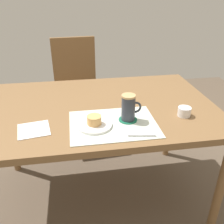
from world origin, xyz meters
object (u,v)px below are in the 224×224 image
at_px(wooden_chair, 77,88).
at_px(pastry, 94,120).
at_px(pastry_plate, 94,125).
at_px(sugar_bowl, 184,112).
at_px(coffee_mug, 129,107).
at_px(dining_table, 98,115).

relative_size(wooden_chair, pastry, 13.15).
distance_m(pastry_plate, pastry, 0.03).
bearing_deg(wooden_chair, pastry, 89.85).
height_order(pastry, sugar_bowl, pastry).
height_order(coffee_mug, sugar_bowl, coffee_mug).
relative_size(dining_table, sugar_bowl, 19.72).
height_order(wooden_chair, sugar_bowl, wooden_chair).
bearing_deg(sugar_bowl, pastry_plate, -175.53).
height_order(dining_table, sugar_bowl, sugar_bowl).
bearing_deg(pastry_plate, coffee_mug, 10.29).
bearing_deg(wooden_chair, sugar_bowl, 114.69).
distance_m(pastry, sugar_bowl, 0.49).
relative_size(wooden_chair, sugar_bowl, 13.46).
bearing_deg(dining_table, coffee_mug, -56.27).
xyz_separation_m(coffee_mug, sugar_bowl, (0.31, 0.01, -0.05)).
relative_size(pastry_plate, sugar_bowl, 2.51).
bearing_deg(pastry, pastry_plate, 0.00).
bearing_deg(pastry_plate, dining_table, 80.55).
relative_size(dining_table, pastry, 19.27).
relative_size(wooden_chair, pastry_plate, 5.36).
distance_m(pastry, coffee_mug, 0.19).
bearing_deg(dining_table, sugar_bowl, -24.49).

